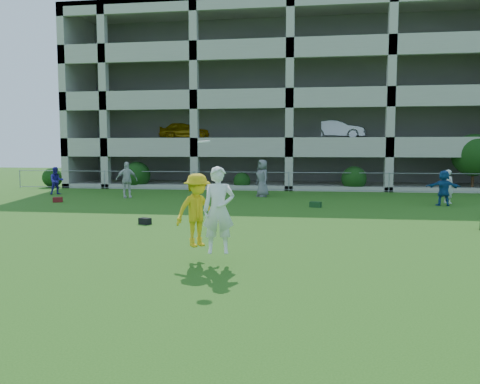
# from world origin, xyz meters

# --- Properties ---
(ground) EXTENTS (100.00, 100.00, 0.00)m
(ground) POSITION_xyz_m (0.00, 0.00, 0.00)
(ground) COLOR #235114
(ground) RESTS_ON ground
(bystander_a) EXTENTS (0.97, 0.93, 1.57)m
(bystander_a) POSITION_xyz_m (-13.09, 14.97, 0.78)
(bystander_a) COLOR #291F92
(bystander_a) RESTS_ON ground
(bystander_b) EXTENTS (1.21, 0.99, 1.92)m
(bystander_b) POSITION_xyz_m (-8.40, 13.75, 0.96)
(bystander_b) COLOR silver
(bystander_b) RESTS_ON ground
(bystander_c) EXTENTS (1.10, 1.18, 2.03)m
(bystander_c) POSITION_xyz_m (-1.30, 15.36, 1.01)
(bystander_c) COLOR slate
(bystander_c) RESTS_ON ground
(bystander_d) EXTENTS (1.55, 0.59, 1.64)m
(bystander_d) POSITION_xyz_m (7.32, 12.49, 0.82)
(bystander_d) COLOR #1D4B89
(bystander_d) RESTS_ON ground
(bystander_e) EXTENTS (0.67, 0.71, 1.62)m
(bystander_e) POSITION_xyz_m (7.81, 13.54, 0.81)
(bystander_e) COLOR silver
(bystander_e) RESTS_ON ground
(bag_black_b) EXTENTS (0.47, 0.39, 0.22)m
(bag_black_b) POSITION_xyz_m (-4.47, 5.47, 0.11)
(bag_black_b) COLOR black
(bag_black_b) RESTS_ON ground
(bag_red_f) EXTENTS (0.53, 0.45, 0.24)m
(bag_red_f) POSITION_xyz_m (-10.99, 11.32, 0.12)
(bag_red_f) COLOR #5B190F
(bag_red_f) RESTS_ON ground
(bag_green_g) EXTENTS (0.56, 0.42, 0.25)m
(bag_green_g) POSITION_xyz_m (1.49, 11.07, 0.12)
(bag_green_g) COLOR #183D16
(bag_green_g) RESTS_ON ground
(frisbee_contest) EXTENTS (1.58, 1.22, 2.54)m
(frisbee_contest) POSITION_xyz_m (-1.25, 0.46, 1.21)
(frisbee_contest) COLOR gold
(frisbee_contest) RESTS_ON ground
(parking_garage) EXTENTS (30.00, 14.00, 12.00)m
(parking_garage) POSITION_xyz_m (-0.01, 27.70, 6.01)
(parking_garage) COLOR #9E998C
(parking_garage) RESTS_ON ground
(fence) EXTENTS (36.06, 0.06, 1.20)m
(fence) POSITION_xyz_m (0.00, 19.00, 0.61)
(fence) COLOR gray
(fence) RESTS_ON ground
(shrub_row) EXTENTS (34.38, 2.52, 3.50)m
(shrub_row) POSITION_xyz_m (4.59, 19.70, 1.51)
(shrub_row) COLOR #163D11
(shrub_row) RESTS_ON ground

